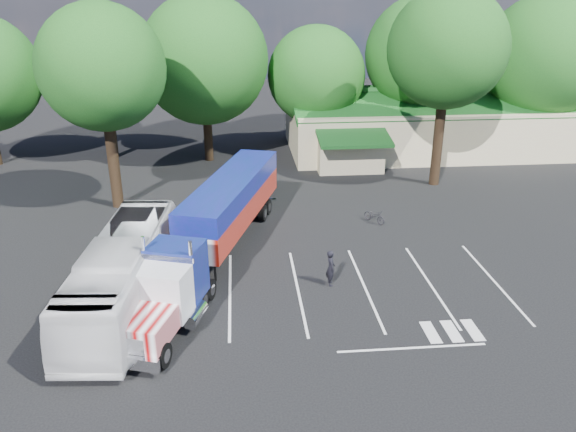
{
  "coord_description": "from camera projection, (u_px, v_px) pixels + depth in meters",
  "views": [
    {
      "loc": [
        -2.57,
        -29.06,
        13.21
      ],
      "look_at": [
        -0.07,
        -1.62,
        2.0
      ],
      "focal_mm": 35.0,
      "sensor_mm": 36.0,
      "label": 1
    }
  ],
  "objects": [
    {
      "name": "tree_row_f",
      "position": [
        545.0,
        59.0,
        46.5
      ],
      "size": [
        10.4,
        10.4,
        13.0
      ],
      "color": "black",
      "rests_on": "ground"
    },
    {
      "name": "event_hall",
      "position": [
        426.0,
        125.0,
        48.76
      ],
      "size": [
        24.2,
        14.12,
        5.55
      ],
      "color": "tan",
      "rests_on": "ground"
    },
    {
      "name": "woman",
      "position": [
        331.0,
        268.0,
        26.63
      ],
      "size": [
        0.46,
        0.67,
        1.79
      ],
      "primitive_type": "imported",
      "rotation": [
        0.0,
        0.0,
        1.62
      ],
      "color": "black",
      "rests_on": "ground"
    },
    {
      "name": "tour_bus",
      "position": [
        124.0,
        272.0,
        24.66
      ],
      "size": [
        3.65,
        11.78,
        3.23
      ],
      "primitive_type": "imported",
      "rotation": [
        0.0,
        0.0,
        -0.08
      ],
      "color": "silver",
      "rests_on": "ground"
    },
    {
      "name": "tree_row_b",
      "position": [
        104.0,
        70.0,
        44.64
      ],
      "size": [
        8.4,
        8.4,
        11.35
      ],
      "color": "black",
      "rests_on": "ground"
    },
    {
      "name": "silver_sedan",
      "position": [
        339.0,
        155.0,
        45.1
      ],
      "size": [
        4.74,
        2.69,
        1.48
      ],
      "primitive_type": "imported",
      "rotation": [
        0.0,
        0.0,
        1.84
      ],
      "color": "#A5A7AD",
      "rests_on": "ground"
    },
    {
      "name": "tree_near_right",
      "position": [
        447.0,
        49.0,
        37.25
      ],
      "size": [
        8.0,
        8.0,
        13.5
      ],
      "color": "black",
      "rests_on": "ground"
    },
    {
      "name": "tree_near_left",
      "position": [
        102.0,
        68.0,
        33.34
      ],
      "size": [
        7.6,
        7.6,
        12.65
      ],
      "color": "black",
      "rests_on": "ground"
    },
    {
      "name": "semi_truck",
      "position": [
        218.0,
        220.0,
        28.81
      ],
      "size": [
        7.66,
        18.15,
        3.84
      ],
      "rotation": [
        0.0,
        0.0,
        -0.31
      ],
      "color": "black",
      "rests_on": "ground"
    },
    {
      "name": "tree_row_e",
      "position": [
        423.0,
        55.0,
        46.66
      ],
      "size": [
        9.6,
        9.6,
        12.9
      ],
      "color": "black",
      "rests_on": "ground"
    },
    {
      "name": "ground",
      "position": [
        287.0,
        238.0,
        32.01
      ],
      "size": [
        120.0,
        120.0,
        0.0
      ],
      "primitive_type": "plane",
      "color": "black",
      "rests_on": "ground"
    },
    {
      "name": "bicycle",
      "position": [
        374.0,
        216.0,
        33.97
      ],
      "size": [
        1.37,
        1.63,
        0.84
      ],
      "primitive_type": "imported",
      "rotation": [
        0.0,
        0.0,
        0.6
      ],
      "color": "black",
      "rests_on": "ground"
    },
    {
      "name": "tree_row_d",
      "position": [
        316.0,
        75.0,
        46.0
      ],
      "size": [
        8.0,
        8.0,
        10.6
      ],
      "color": "black",
      "rests_on": "ground"
    },
    {
      "name": "tree_row_c",
      "position": [
        204.0,
        60.0,
        43.5
      ],
      "size": [
        10.0,
        10.0,
        13.05
      ],
      "color": "black",
      "rests_on": "ground"
    }
  ]
}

